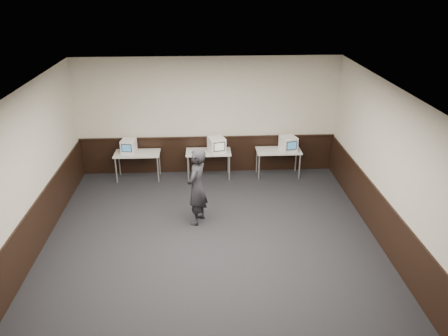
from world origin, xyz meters
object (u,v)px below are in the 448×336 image
object	(u,v)px
desk_left	(137,155)
person	(197,187)
desk_center	(208,154)
emac_center	(217,145)
emac_right	(288,144)
desk_right	(278,152)
emac_left	(129,146)

from	to	relation	value
desk_left	person	world-z (taller)	person
desk_left	desk_center	distance (m)	1.90
emac_center	emac_right	bearing A→B (deg)	-16.66
desk_left	emac_right	bearing A→B (deg)	-0.73
desk_right	emac_center	bearing A→B (deg)	-178.23
emac_left	desk_right	bearing A→B (deg)	7.61
desk_center	person	xyz separation A→B (m)	(-0.29, -2.36, 0.20)
emac_left	person	world-z (taller)	person
desk_center	emac_right	world-z (taller)	emac_right
desk_center	person	world-z (taller)	person
desk_center	emac_center	xyz separation A→B (m)	(0.22, -0.05, 0.28)
person	emac_left	bearing A→B (deg)	-120.46
desk_left	desk_center	world-z (taller)	same
desk_right	emac_center	size ratio (longest dim) A/B	2.27
desk_left	emac_left	size ratio (longest dim) A/B	2.80
desk_center	person	bearing A→B (deg)	-97.07
emac_center	emac_right	world-z (taller)	emac_center
desk_left	emac_left	bearing A→B (deg)	171.87
desk_center	desk_right	size ratio (longest dim) A/B	1.00
desk_center	emac_left	size ratio (longest dim) A/B	2.80
emac_right	person	xyz separation A→B (m)	(-2.44, -2.31, -0.07)
emac_center	person	size ratio (longest dim) A/B	0.30
desk_left	emac_left	xyz separation A→B (m)	(-0.21, 0.03, 0.25)
desk_right	emac_left	distance (m)	4.02
emac_left	person	distance (m)	3.01
desk_right	emac_left	world-z (taller)	emac_left
person	emac_center	bearing A→B (deg)	-170.25
person	desk_right	bearing A→B (deg)	159.48
desk_center	emac_left	bearing A→B (deg)	179.18
desk_right	emac_right	size ratio (longest dim) A/B	2.38
emac_left	emac_center	xyz separation A→B (m)	(2.34, -0.08, 0.02)
emac_center	desk_left	bearing A→B (deg)	161.94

